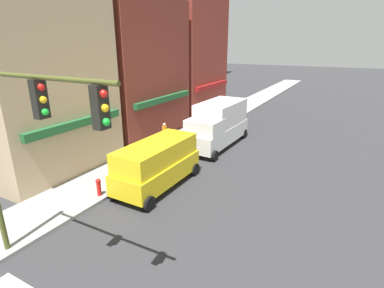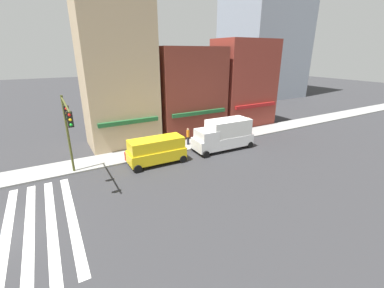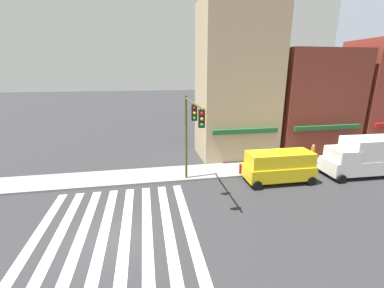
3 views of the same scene
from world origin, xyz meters
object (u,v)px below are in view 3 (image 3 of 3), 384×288
traffic_signal (191,125)px  fire_hydrant (240,168)px  box_truck_white (365,156)px  pedestrian_orange_vest (313,154)px  van_yellow (279,166)px

traffic_signal → fire_hydrant: bearing=25.7°
traffic_signal → box_truck_white: traffic_signal is taller
box_truck_white → pedestrian_orange_vest: box_truck_white is taller
traffic_signal → pedestrian_orange_vest: traffic_signal is taller
traffic_signal → pedestrian_orange_vest: bearing=15.1°
pedestrian_orange_vest → van_yellow: bearing=-84.5°
van_yellow → pedestrian_orange_vest: size_ratio=2.84×
traffic_signal → fire_hydrant: size_ratio=7.56×
fire_hydrant → box_truck_white: bearing=-10.1°
fire_hydrant → traffic_signal: bearing=-154.3°
pedestrian_orange_vest → box_truck_white: bearing=21.1°
van_yellow → fire_hydrant: bearing=144.5°
box_truck_white → traffic_signal: bearing=-176.8°
van_yellow → box_truck_white: size_ratio=0.80×
van_yellow → pedestrian_orange_vest: van_yellow is taller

